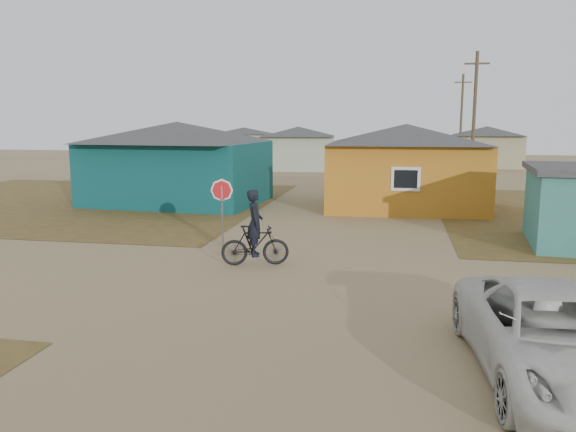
# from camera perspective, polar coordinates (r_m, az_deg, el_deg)

# --- Properties ---
(ground) EXTENTS (120.00, 120.00, 0.00)m
(ground) POSITION_cam_1_polar(r_m,az_deg,el_deg) (13.50, 1.62, -7.67)
(ground) COLOR #8F7852
(grass_nw) EXTENTS (20.00, 18.00, 0.00)m
(grass_nw) POSITION_cam_1_polar(r_m,az_deg,el_deg) (30.59, -20.95, 1.43)
(grass_nw) COLOR brown
(grass_nw) RESTS_ON ground
(house_teal) EXTENTS (8.93, 7.08, 4.00)m
(house_teal) POSITION_cam_1_polar(r_m,az_deg,el_deg) (28.34, -11.11, 5.45)
(house_teal) COLOR #0B3D3F
(house_teal) RESTS_ON ground
(house_yellow) EXTENTS (7.72, 6.76, 3.90)m
(house_yellow) POSITION_cam_1_polar(r_m,az_deg,el_deg) (26.81, 11.80, 5.10)
(house_yellow) COLOR #BA741C
(house_yellow) RESTS_ON ground
(house_pale_west) EXTENTS (7.04, 6.15, 3.60)m
(house_pale_west) POSITION_cam_1_polar(r_m,az_deg,el_deg) (47.47, 1.05, 6.98)
(house_pale_west) COLOR #9CA991
(house_pale_west) RESTS_ON ground
(house_beige_east) EXTENTS (6.95, 6.05, 3.60)m
(house_beige_east) POSITION_cam_1_polar(r_m,az_deg,el_deg) (53.37, 19.51, 6.72)
(house_beige_east) COLOR tan
(house_beige_east) RESTS_ON ground
(house_pale_north) EXTENTS (6.28, 5.81, 3.40)m
(house_pale_north) POSITION_cam_1_polar(r_m,az_deg,el_deg) (60.93, -4.50, 7.42)
(house_pale_north) COLOR #9CA991
(house_pale_north) RESTS_ON ground
(utility_pole_near) EXTENTS (1.40, 0.20, 8.00)m
(utility_pole_near) POSITION_cam_1_polar(r_m,az_deg,el_deg) (35.02, 18.37, 9.31)
(utility_pole_near) COLOR #4E422E
(utility_pole_near) RESTS_ON ground
(utility_pole_far) EXTENTS (1.40, 0.20, 8.00)m
(utility_pole_far) POSITION_cam_1_polar(r_m,az_deg,el_deg) (51.03, 17.18, 9.30)
(utility_pole_far) COLOR #4E422E
(utility_pole_far) RESTS_ON ground
(stop_sign) EXTENTS (0.71, 0.23, 2.21)m
(stop_sign) POSITION_cam_1_polar(r_m,az_deg,el_deg) (18.00, -6.73, 1.97)
(stop_sign) COLOR gray
(stop_sign) RESTS_ON ground
(cyclist) EXTENTS (1.98, 1.03, 2.15)m
(cyclist) POSITION_cam_1_polar(r_m,az_deg,el_deg) (15.76, -3.37, -2.22)
(cyclist) COLOR black
(cyclist) RESTS_ON ground
(vehicle) EXTENTS (2.76, 5.31, 1.43)m
(vehicle) POSITION_cam_1_polar(r_m,az_deg,el_deg) (9.78, 25.60, -11.04)
(vehicle) COLOR silver
(vehicle) RESTS_ON ground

